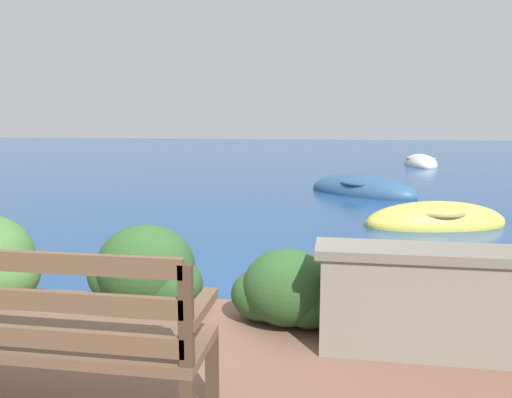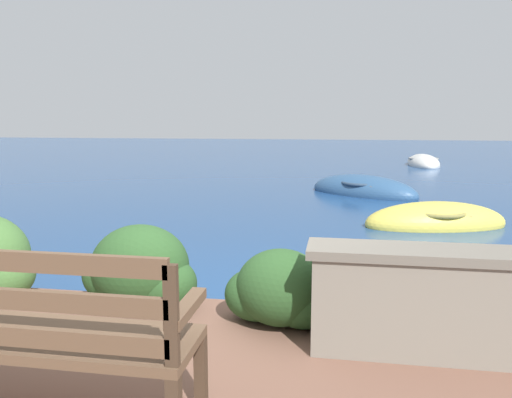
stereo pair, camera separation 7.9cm
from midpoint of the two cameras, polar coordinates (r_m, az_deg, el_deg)
The scene contains 9 objects.
ground_plane at distance 4.39m, azimuth -5.67°, elevation -13.94°, with size 80.00×80.00×0.00m.
park_bench at distance 2.67m, azimuth -22.74°, elevation -13.89°, with size 1.47×0.48×0.93m.
stone_wall at distance 3.44m, azimuth 20.61°, elevation -10.92°, with size 1.70×0.39×0.70m.
hedge_clump_centre at distance 4.14m, azimuth -13.14°, elevation -8.07°, with size 0.98×0.71×0.67m.
hedge_clump_right at distance 3.72m, azimuth 2.85°, elevation -10.54°, with size 0.83×0.60×0.56m.
hedge_clump_far_right at distance 3.85m, azimuth 16.88°, elevation -10.27°, with size 0.83×0.60×0.56m.
rowboat_nearest at distance 8.61m, azimuth 19.58°, elevation -2.52°, with size 2.48×1.49×0.71m.
rowboat_mid at distance 11.80m, azimuth 11.85°, elevation 0.86°, with size 2.83×2.39×0.79m.
rowboat_far at distance 19.94m, azimuth 18.19°, elevation 3.87°, with size 1.12×3.04×0.73m.
Camera 1 is at (1.01, -3.91, 1.71)m, focal length 35.00 mm.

